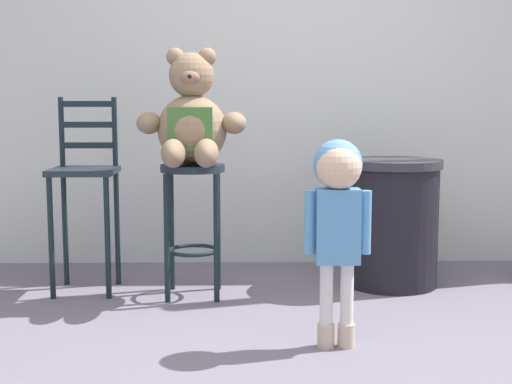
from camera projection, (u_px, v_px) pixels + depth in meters
name	position (u px, v px, depth m)	size (l,w,h in m)	color
ground_plane	(312.00, 367.00, 2.97)	(24.00, 24.00, 0.00)	slate
building_wall	(282.00, 47.00, 4.90)	(7.74, 0.30, 3.01)	silver
bar_stool_with_teddy	(193.00, 204.00, 4.02)	(0.37, 0.37, 0.77)	#1C252D
teddy_bear	(192.00, 122.00, 3.93)	(0.62, 0.55, 0.66)	#886E54
child_walking	(338.00, 198.00, 3.14)	(0.30, 0.24, 0.96)	#C2AB95
trash_bin	(392.00, 222.00, 4.29)	(0.59, 0.59, 0.78)	black
bar_chair_empty	(85.00, 182.00, 4.12)	(0.38, 0.38, 1.15)	#1C252D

